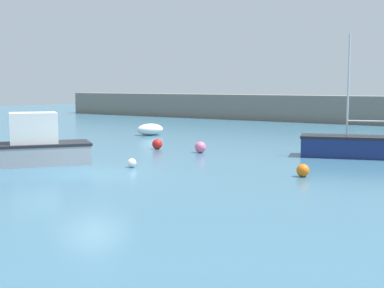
{
  "coord_description": "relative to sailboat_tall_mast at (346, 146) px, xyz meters",
  "views": [
    {
      "loc": [
        14.59,
        -14.83,
        3.43
      ],
      "look_at": [
        -0.31,
        7.36,
        0.48
      ],
      "focal_mm": 50.0,
      "sensor_mm": 36.0,
      "label": 1
    }
  ],
  "objects": [
    {
      "name": "ground_plane",
      "position": [
        -6.56,
        -10.44,
        -0.63
      ],
      "size": [
        120.0,
        120.0,
        0.2
      ],
      "primitive_type": "cube",
      "color": "#38667F"
    },
    {
      "name": "harbor_breakwater",
      "position": [
        -6.56,
        22.83,
        0.7
      ],
      "size": [
        67.82,
        3.14,
        2.47
      ],
      "primitive_type": "cube",
      "color": "slate",
      "rests_on": "ground_plane"
    },
    {
      "name": "sailboat_tall_mast",
      "position": [
        0.0,
        0.0,
        0.0
      ],
      "size": [
        4.73,
        3.04,
        5.83
      ],
      "rotation": [
        0.0,
        0.0,
        3.46
      ],
      "color": "navy",
      "rests_on": "ground_plane"
    },
    {
      "name": "fishing_dinghy_green",
      "position": [
        -14.73,
        3.47,
        -0.13
      ],
      "size": [
        1.91,
        2.17,
        0.8
      ],
      "rotation": [
        0.0,
        0.0,
        4.19
      ],
      "color": "white",
      "rests_on": "ground_plane"
    },
    {
      "name": "motorboat_with_cabin",
      "position": [
        -10.64,
        -10.25,
        0.25
      ],
      "size": [
        4.97,
        5.66,
        2.26
      ],
      "rotation": [
        0.0,
        0.0,
        4.07
      ],
      "color": "gray",
      "rests_on": "ground_plane"
    },
    {
      "name": "mooring_buoy_white",
      "position": [
        -6.39,
        -8.31,
        -0.34
      ],
      "size": [
        0.38,
        0.38,
        0.38
      ],
      "primitive_type": "sphere",
      "color": "white",
      "rests_on": "ground_plane"
    },
    {
      "name": "mooring_buoy_pink",
      "position": [
        -6.65,
        -2.65,
        -0.24
      ],
      "size": [
        0.58,
        0.58,
        0.58
      ],
      "primitive_type": "sphere",
      "color": "#EA668C",
      "rests_on": "ground_plane"
    },
    {
      "name": "mooring_buoy_orange",
      "position": [
        0.44,
        -6.49,
        -0.29
      ],
      "size": [
        0.49,
        0.49,
        0.49
      ],
      "primitive_type": "sphere",
      "color": "orange",
      "rests_on": "ground_plane"
    },
    {
      "name": "mooring_buoy_red",
      "position": [
        -9.41,
        -2.64,
        -0.25
      ],
      "size": [
        0.56,
        0.56,
        0.56
      ],
      "primitive_type": "sphere",
      "color": "red",
      "rests_on": "ground_plane"
    }
  ]
}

